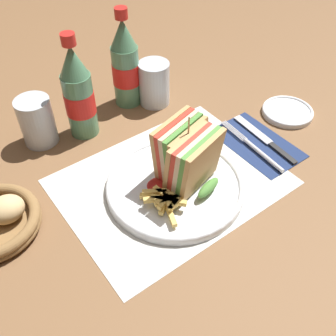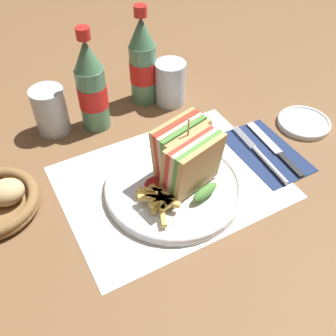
% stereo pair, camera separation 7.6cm
% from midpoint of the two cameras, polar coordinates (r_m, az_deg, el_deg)
% --- Properties ---
extents(ground_plane, '(4.00, 4.00, 0.00)m').
position_cam_midpoint_polar(ground_plane, '(0.77, -3.16, -3.99)').
color(ground_plane, brown).
extents(placemat, '(0.43, 0.33, 0.00)m').
position_cam_midpoint_polar(placemat, '(0.79, -2.33, -2.12)').
color(placemat, silver).
rests_on(placemat, ground_plane).
extents(plate_main, '(0.27, 0.27, 0.02)m').
position_cam_midpoint_polar(plate_main, '(0.77, -1.93, -2.56)').
color(plate_main, white).
rests_on(plate_main, ground_plane).
extents(club_sandwich, '(0.13, 0.14, 0.15)m').
position_cam_midpoint_polar(club_sandwich, '(0.73, -0.08, 1.58)').
color(club_sandwich, tan).
rests_on(club_sandwich, plate_main).
extents(fries_pile, '(0.09, 0.11, 0.02)m').
position_cam_midpoint_polar(fries_pile, '(0.72, -3.21, -4.60)').
color(fries_pile, '#E0B756').
rests_on(fries_pile, plate_main).
extents(ketchup_blob, '(0.04, 0.04, 0.01)m').
position_cam_midpoint_polar(ketchup_blob, '(0.75, -4.52, -2.58)').
color(ketchup_blob, maroon).
rests_on(ketchup_blob, plate_main).
extents(napkin, '(0.12, 0.20, 0.00)m').
position_cam_midpoint_polar(napkin, '(0.88, 10.48, 3.42)').
color(napkin, navy).
rests_on(napkin, ground_plane).
extents(fork, '(0.02, 0.20, 0.01)m').
position_cam_midpoint_polar(fork, '(0.86, 10.35, 2.50)').
color(fork, silver).
rests_on(fork, napkin).
extents(knife, '(0.03, 0.19, 0.00)m').
position_cam_midpoint_polar(knife, '(0.89, 11.56, 4.04)').
color(knife, black).
rests_on(knife, napkin).
extents(coke_bottle_near, '(0.07, 0.07, 0.24)m').
position_cam_midpoint_polar(coke_bottle_near, '(0.87, -15.36, 10.22)').
color(coke_bottle_near, '#4C7F5B').
rests_on(coke_bottle_near, ground_plane).
extents(coke_bottle_far, '(0.07, 0.07, 0.24)m').
position_cam_midpoint_polar(coke_bottle_far, '(0.95, -8.54, 14.45)').
color(coke_bottle_far, '#4C7F5B').
rests_on(coke_bottle_far, ground_plane).
extents(glass_near, '(0.07, 0.07, 0.11)m').
position_cam_midpoint_polar(glass_near, '(0.97, -4.30, 12.04)').
color(glass_near, silver).
rests_on(glass_near, ground_plane).
extents(glass_far, '(0.07, 0.07, 0.11)m').
position_cam_midpoint_polar(glass_far, '(0.91, -20.68, 5.87)').
color(glass_far, silver).
rests_on(glass_far, ground_plane).
extents(side_saucer, '(0.12, 0.12, 0.01)m').
position_cam_midpoint_polar(side_saucer, '(0.99, 14.86, 7.83)').
color(side_saucer, white).
rests_on(side_saucer, ground_plane).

